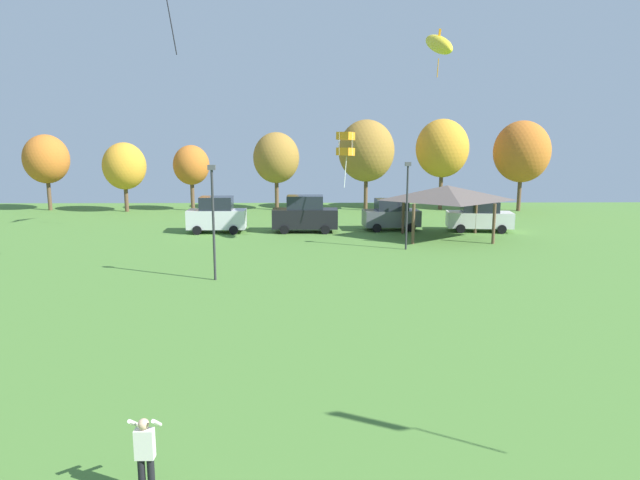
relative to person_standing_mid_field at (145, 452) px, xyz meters
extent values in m
cylinder|color=black|center=(-0.09, -0.01, -0.52)|extent=(0.14, 0.14, 0.78)
cylinder|color=black|center=(0.09, -0.01, -0.52)|extent=(0.14, 0.14, 0.78)
cube|color=silver|center=(0.00, -0.01, 0.16)|extent=(0.36, 0.20, 0.59)
sphere|color=#DBAD89|center=(0.00, -0.01, 0.57)|extent=(0.21, 0.21, 0.21)
cylinder|color=silver|center=(-0.22, 0.09, 0.54)|extent=(0.08, 0.47, 0.36)
cylinder|color=silver|center=(0.22, 0.09, 0.54)|extent=(0.08, 0.47, 0.36)
cylinder|color=black|center=(-3.26, 17.53, 11.08)|extent=(0.46, 0.16, 2.93)
cube|color=orange|center=(5.44, 28.55, 5.93)|extent=(1.30, 1.31, 0.55)
cube|color=orange|center=(5.44, 28.55, 4.90)|extent=(1.30, 1.31, 0.55)
cylinder|color=white|center=(4.99, 28.11, 5.42)|extent=(0.02, 0.02, 1.54)
cylinder|color=white|center=(5.88, 28.11, 5.42)|extent=(0.02, 0.02, 1.54)
cylinder|color=white|center=(4.99, 28.99, 5.42)|extent=(0.02, 0.02, 1.54)
cylinder|color=white|center=(5.88, 28.99, 5.42)|extent=(0.02, 0.02, 1.54)
cylinder|color=white|center=(5.44, 28.55, 3.54)|extent=(0.22, 0.31, 2.07)
ellipsoid|color=yellow|center=(10.49, 24.15, 11.12)|extent=(1.40, 4.36, 2.11)
cube|color=orange|center=(10.49, 24.15, 11.38)|extent=(0.17, 0.40, 1.14)
cylinder|color=orange|center=(10.49, 24.15, 9.81)|extent=(0.07, 0.20, 1.05)
cube|color=silver|center=(-3.64, 30.58, 0.08)|extent=(4.17, 1.84, 1.34)
cube|color=#1E232D|center=(-3.64, 30.58, 1.22)|extent=(2.30, 1.66, 0.94)
cylinder|color=black|center=(-2.35, 29.72, -0.59)|extent=(0.64, 0.23, 0.64)
cylinder|color=black|center=(-2.38, 31.48, -0.59)|extent=(0.64, 0.23, 0.64)
cylinder|color=black|center=(-4.91, 29.67, -0.59)|extent=(0.64, 0.23, 0.64)
cylinder|color=black|center=(-4.94, 31.44, -0.59)|extent=(0.64, 0.23, 0.64)
cube|color=black|center=(2.69, 30.68, 0.10)|extent=(4.70, 1.81, 1.37)
cube|color=#1E232D|center=(2.69, 30.68, 1.26)|extent=(2.59, 1.63, 0.96)
cylinder|color=black|center=(4.12, 29.79, -0.59)|extent=(0.64, 0.23, 0.64)
cylinder|color=black|center=(4.15, 31.52, -0.59)|extent=(0.64, 0.23, 0.64)
cylinder|color=black|center=(1.23, 29.84, -0.59)|extent=(0.64, 0.23, 0.64)
cylinder|color=black|center=(1.25, 31.57, -0.59)|extent=(0.64, 0.23, 0.64)
cube|color=#4C5156|center=(9.02, 31.54, -0.01)|extent=(4.24, 2.27, 1.17)
cube|color=#1E232D|center=(9.02, 31.54, 0.99)|extent=(2.40, 1.94, 0.82)
cylinder|color=black|center=(10.37, 30.74, -0.59)|extent=(0.66, 0.28, 0.64)
cylinder|color=black|center=(10.18, 32.60, -0.59)|extent=(0.66, 0.28, 0.64)
cylinder|color=black|center=(7.86, 30.48, -0.59)|extent=(0.66, 0.28, 0.64)
cylinder|color=black|center=(7.67, 32.35, -0.59)|extent=(0.66, 0.28, 0.64)
cube|color=silver|center=(15.35, 30.86, -0.04)|extent=(4.80, 2.35, 1.11)
cube|color=#1E232D|center=(15.35, 30.86, 0.90)|extent=(2.72, 1.97, 0.77)
cylinder|color=black|center=(16.67, 29.78, -0.59)|extent=(0.66, 0.29, 0.64)
cylinder|color=black|center=(16.88, 31.62, -0.59)|extent=(0.66, 0.29, 0.64)
cylinder|color=black|center=(13.83, 30.10, -0.59)|extent=(0.66, 0.29, 0.64)
cylinder|color=black|center=(14.03, 31.94, -0.59)|extent=(0.66, 0.29, 0.64)
cylinder|color=brown|center=(9.67, 25.99, 0.39)|extent=(0.20, 0.20, 2.60)
cylinder|color=brown|center=(14.85, 25.99, 0.39)|extent=(0.20, 0.20, 2.60)
cylinder|color=brown|center=(9.67, 30.09, 0.39)|extent=(0.20, 0.20, 2.60)
cylinder|color=brown|center=(14.85, 30.09, 0.39)|extent=(0.20, 0.20, 2.60)
pyramid|color=#564C47|center=(12.26, 28.04, 2.19)|extent=(6.71, 5.29, 1.00)
cylinder|color=#2D2D33|center=(-1.49, 16.79, 1.72)|extent=(0.12, 0.12, 5.27)
cube|color=#4C4C51|center=(-1.49, 16.79, 4.48)|extent=(0.36, 0.20, 0.24)
cylinder|color=#2D2D33|center=(8.93, 24.19, 1.63)|extent=(0.12, 0.12, 5.08)
cube|color=#4C4C51|center=(8.93, 24.19, 4.28)|extent=(0.36, 0.20, 0.24)
cylinder|color=brown|center=(-21.45, 43.63, 0.70)|extent=(0.36, 0.36, 3.22)
ellipsoid|color=#BC6623|center=(-21.45, 43.63, 3.85)|extent=(4.10, 4.10, 4.51)
cylinder|color=brown|center=(-13.89, 42.46, 0.45)|extent=(0.36, 0.36, 2.72)
ellipsoid|color=gold|center=(-13.89, 42.46, 3.26)|extent=(3.87, 3.87, 4.26)
cylinder|color=brown|center=(-7.95, 43.14, 0.58)|extent=(0.36, 0.36, 2.99)
ellipsoid|color=#BC6623|center=(-7.95, 43.14, 3.32)|extent=(3.31, 3.31, 3.64)
cylinder|color=brown|center=(-0.12, 43.49, 0.72)|extent=(0.36, 0.36, 3.27)
ellipsoid|color=olive|center=(-0.12, 43.49, 3.96)|extent=(4.28, 4.28, 4.70)
cylinder|color=brown|center=(8.22, 43.15, 0.88)|extent=(0.36, 0.36, 3.58)
ellipsoid|color=olive|center=(8.22, 43.15, 4.61)|extent=(5.17, 5.17, 5.69)
cylinder|color=brown|center=(15.34, 43.57, 1.04)|extent=(0.36, 0.36, 3.90)
ellipsoid|color=gold|center=(15.34, 43.57, 4.83)|extent=(4.91, 4.91, 5.40)
cylinder|color=brown|center=(22.40, 42.45, 0.86)|extent=(0.36, 0.36, 3.55)
ellipsoid|color=#BC6623|center=(22.40, 42.45, 4.54)|extent=(5.10, 5.10, 5.61)
camera|label=1|loc=(3.18, -9.96, 5.89)|focal=32.00mm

